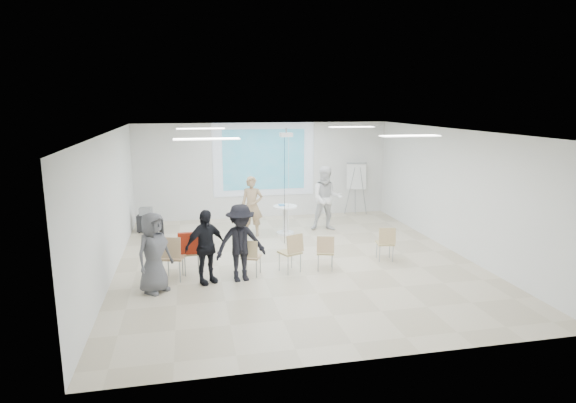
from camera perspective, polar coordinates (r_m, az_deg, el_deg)
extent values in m
cube|color=beige|center=(11.31, 0.84, -7.27)|extent=(8.00, 9.00, 0.10)
cube|color=white|center=(10.71, 0.89, 8.61)|extent=(8.00, 9.00, 0.10)
cube|color=silver|center=(15.31, -2.89, 3.71)|extent=(8.00, 0.10, 3.00)
cube|color=silver|center=(10.78, -20.64, -0.45)|extent=(0.10, 9.00, 3.00)
cube|color=silver|center=(12.43, 19.41, 1.17)|extent=(0.10, 9.00, 3.00)
cube|color=silver|center=(15.21, -2.86, 4.99)|extent=(3.20, 0.01, 2.30)
cube|color=teal|center=(15.19, -2.85, 4.98)|extent=(2.60, 0.01, 1.90)
cylinder|color=white|center=(13.51, -0.34, -3.74)|extent=(0.50, 0.50, 0.06)
cylinder|color=silver|center=(13.42, -0.34, -2.25)|extent=(0.14, 0.14, 0.73)
cylinder|color=white|center=(13.33, -0.34, -0.62)|extent=(0.68, 0.68, 0.04)
cube|color=white|center=(13.30, -0.08, -0.52)|extent=(0.25, 0.20, 0.01)
cube|color=#3D7EB9|center=(13.37, -0.77, -0.41)|extent=(0.16, 0.23, 0.02)
imported|color=tan|center=(13.18, -4.29, -0.10)|extent=(0.77, 0.61, 1.88)
imported|color=white|center=(13.75, 4.60, 0.75)|extent=(1.11, 0.95, 2.04)
cube|color=white|center=(13.39, -3.69, 1.39)|extent=(0.07, 0.12, 0.04)
cube|color=white|center=(13.87, 3.62, 2.36)|extent=(0.06, 0.12, 0.04)
cube|color=tan|center=(10.30, -13.42, -6.43)|extent=(0.56, 0.56, 0.04)
cube|color=tan|center=(10.02, -13.87, -5.35)|extent=(0.46, 0.21, 0.43)
cylinder|color=#96999E|center=(10.27, -14.64, -7.99)|extent=(0.03, 0.03, 0.47)
cylinder|color=#909298|center=(10.16, -12.68, -8.11)|extent=(0.03, 0.03, 0.47)
cylinder|color=#929499|center=(10.59, -14.00, -7.34)|extent=(0.03, 0.03, 0.47)
cylinder|color=gray|center=(10.49, -12.10, -7.45)|extent=(0.03, 0.03, 0.47)
cube|color=tan|center=(10.64, -11.53, -5.95)|extent=(0.42, 0.42, 0.04)
cube|color=tan|center=(10.37, -11.56, -4.97)|extent=(0.42, 0.09, 0.40)
cylinder|color=gray|center=(10.55, -12.38, -7.45)|extent=(0.02, 0.02, 0.44)
cylinder|color=gray|center=(10.55, -10.53, -7.36)|extent=(0.02, 0.02, 0.44)
cylinder|color=#97999F|center=(10.87, -12.40, -6.87)|extent=(0.02, 0.02, 0.44)
cylinder|color=#979A9F|center=(10.87, -10.60, -6.79)|extent=(0.02, 0.02, 0.44)
cube|color=tan|center=(10.33, -4.36, -6.54)|extent=(0.50, 0.50, 0.04)
cube|color=tan|center=(10.09, -4.67, -5.65)|extent=(0.37, 0.22, 0.36)
cylinder|color=gray|center=(10.30, -5.40, -7.82)|extent=(0.03, 0.03, 0.39)
cylinder|color=gray|center=(10.21, -3.76, -7.96)|extent=(0.03, 0.03, 0.39)
cylinder|color=#919399|center=(10.57, -4.91, -7.29)|extent=(0.03, 0.03, 0.39)
cylinder|color=gray|center=(10.49, -3.31, -7.42)|extent=(0.03, 0.03, 0.39)
cube|color=tan|center=(10.47, 0.22, -6.04)|extent=(0.54, 0.54, 0.04)
cube|color=tan|center=(10.25, 0.86, -5.02)|extent=(0.41, 0.24, 0.39)
cylinder|color=#909498|center=(10.32, 0.00, -7.62)|extent=(0.03, 0.03, 0.43)
cylinder|color=gray|center=(10.51, 1.49, -7.27)|extent=(0.03, 0.03, 0.43)
cylinder|color=#94979C|center=(10.58, -1.04, -7.13)|extent=(0.03, 0.03, 0.43)
cylinder|color=#919399|center=(10.76, 0.43, -6.80)|extent=(0.03, 0.03, 0.43)
cube|color=tan|center=(10.63, 4.44, -5.99)|extent=(0.46, 0.46, 0.04)
cube|color=tan|center=(10.40, 4.47, -5.12)|extent=(0.38, 0.17, 0.36)
cylinder|color=gray|center=(10.55, 3.60, -7.30)|extent=(0.02, 0.02, 0.39)
cylinder|color=gray|center=(10.56, 5.26, -7.31)|extent=(0.02, 0.02, 0.39)
cylinder|color=gray|center=(10.84, 3.60, -6.78)|extent=(0.02, 0.02, 0.39)
cylinder|color=gray|center=(10.85, 5.21, -6.79)|extent=(0.02, 0.02, 0.39)
cube|color=tan|center=(11.45, 11.43, -4.86)|extent=(0.44, 0.44, 0.04)
cube|color=tan|center=(11.22, 11.69, -4.01)|extent=(0.39, 0.14, 0.36)
cylinder|color=gray|center=(11.34, 10.81, -6.11)|extent=(0.02, 0.02, 0.40)
cylinder|color=gray|center=(11.41, 12.33, -6.06)|extent=(0.02, 0.02, 0.40)
cylinder|color=#92939A|center=(11.62, 10.47, -5.65)|extent=(0.02, 0.02, 0.40)
cylinder|color=gray|center=(11.69, 11.95, -5.61)|extent=(0.02, 0.02, 0.40)
cube|color=#B22C15|center=(10.35, -11.58, -4.87)|extent=(0.48, 0.12, 0.46)
imported|color=black|center=(10.33, -4.38, -6.35)|extent=(0.36, 0.32, 0.02)
imported|color=black|center=(9.85, -9.77, -4.69)|extent=(1.19, 1.01, 1.76)
imported|color=black|center=(9.88, -5.65, -4.32)|extent=(1.28, 0.84, 1.83)
imported|color=#59595E|center=(9.61, -15.65, -5.31)|extent=(1.02, 1.02, 1.78)
cylinder|color=#96999E|center=(15.70, 7.32, 1.24)|extent=(0.26, 0.24, 1.57)
cylinder|color=gray|center=(15.77, 8.91, 1.24)|extent=(0.33, 0.14, 1.57)
cylinder|color=gray|center=(16.01, 7.96, 1.42)|extent=(0.09, 0.35, 1.57)
cube|color=white|center=(15.76, 8.11, 3.05)|extent=(0.64, 0.29, 0.88)
cube|color=gray|center=(15.74, 8.13, 4.51)|extent=(0.64, 0.17, 0.06)
cube|color=black|center=(14.27, -16.43, -2.43)|extent=(0.52, 0.44, 0.46)
cube|color=gray|center=(14.20, -16.51, -1.12)|extent=(0.37, 0.33, 0.20)
cylinder|color=black|center=(14.25, -17.24, -3.47)|extent=(0.06, 0.06, 0.06)
cylinder|color=black|center=(14.15, -15.78, -3.48)|extent=(0.06, 0.06, 0.06)
cylinder|color=black|center=(14.51, -16.95, -3.18)|extent=(0.06, 0.06, 0.06)
cylinder|color=black|center=(14.42, -15.53, -3.19)|extent=(0.06, 0.06, 0.06)
cube|color=white|center=(12.21, -0.22, 7.91)|extent=(0.30, 0.25, 0.10)
cylinder|color=gray|center=(12.20, -0.22, 8.43)|extent=(0.04, 0.04, 0.14)
cylinder|color=black|center=(12.30, -0.41, 1.20)|extent=(0.01, 0.01, 2.77)
cylinder|color=white|center=(12.30, 0.06, 1.20)|extent=(0.01, 0.01, 2.77)
cube|color=white|center=(12.45, -10.31, 8.49)|extent=(1.20, 0.30, 0.02)
cube|color=white|center=(13.19, 7.54, 8.75)|extent=(1.20, 0.30, 0.02)
cube|color=white|center=(8.96, -9.62, 7.32)|extent=(1.20, 0.30, 0.02)
cube|color=white|center=(9.96, 14.25, 7.55)|extent=(1.20, 0.30, 0.02)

